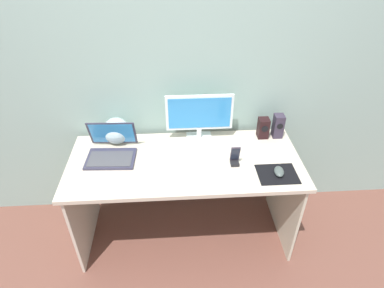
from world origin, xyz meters
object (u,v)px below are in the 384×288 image
at_px(laptop, 111,150).
at_px(keyboard_external, 198,181).
at_px(mouse, 279,171).
at_px(monitor, 199,116).
at_px(phone_in_dock, 235,158).
at_px(fishbowl, 116,131).
at_px(speaker_near_monitor, 263,128).
at_px(speaker_right, 278,126).

xyz_separation_m(laptop, keyboard_external, (0.56, -0.30, -0.04)).
bearing_deg(keyboard_external, mouse, 4.18).
distance_m(monitor, phone_in_dock, 0.40).
bearing_deg(monitor, laptop, -164.68).
relative_size(laptop, keyboard_external, 0.79).
bearing_deg(laptop, fishbowl, 83.59).
distance_m(fishbowl, phone_in_dock, 0.85).
xyz_separation_m(laptop, fishbowl, (0.02, 0.17, 0.04)).
xyz_separation_m(speaker_near_monitor, keyboard_external, (-0.51, -0.46, -0.07)).
relative_size(monitor, fishbowl, 2.47).
bearing_deg(mouse, fishbowl, 166.68).
xyz_separation_m(fishbowl, keyboard_external, (0.54, -0.47, -0.08)).
xyz_separation_m(keyboard_external, phone_in_dock, (0.25, 0.15, 0.04)).
bearing_deg(mouse, monitor, 146.48).
height_order(monitor, keyboard_external, monitor).
distance_m(speaker_near_monitor, keyboard_external, 0.69).
height_order(laptop, fishbowl, laptop).
bearing_deg(monitor, fishbowl, 179.82).
relative_size(laptop, mouse, 3.34).
xyz_separation_m(mouse, phone_in_dock, (-0.26, 0.12, 0.03)).
relative_size(speaker_right, fishbowl, 0.93).
bearing_deg(speaker_near_monitor, monitor, 179.09).
height_order(speaker_near_monitor, mouse, speaker_near_monitor).
relative_size(keyboard_external, mouse, 4.23).
bearing_deg(fishbowl, mouse, -22.09).
distance_m(monitor, fishbowl, 0.60).
distance_m(monitor, keyboard_external, 0.50).
bearing_deg(laptop, keyboard_external, -27.97).
distance_m(speaker_near_monitor, laptop, 1.08).
bearing_deg(speaker_right, mouse, -103.66).
relative_size(monitor, keyboard_external, 1.11).
bearing_deg(mouse, speaker_right, 85.11).
xyz_separation_m(speaker_right, speaker_near_monitor, (-0.11, -0.00, -0.01)).
height_order(keyboard_external, phone_in_dock, phone_in_dock).
distance_m(laptop, keyboard_external, 0.64).
bearing_deg(monitor, speaker_near_monitor, -0.91).
height_order(monitor, fishbowl, monitor).
xyz_separation_m(fishbowl, phone_in_dock, (0.79, -0.31, -0.04)).
bearing_deg(phone_in_dock, mouse, -24.24).
xyz_separation_m(speaker_near_monitor, phone_in_dock, (-0.26, -0.30, -0.03)).
bearing_deg(phone_in_dock, monitor, 123.86).
height_order(speaker_right, laptop, laptop).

